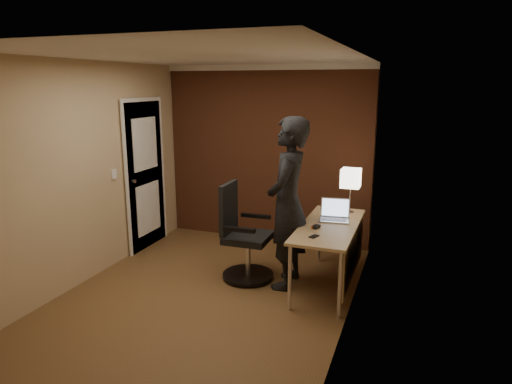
% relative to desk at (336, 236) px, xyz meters
% --- Properties ---
extents(room, '(4.00, 4.00, 4.00)m').
position_rel_desk_xyz_m(room, '(-1.53, 0.91, 0.77)').
color(room, brown).
rests_on(room, ground).
extents(desk, '(0.60, 1.50, 0.73)m').
position_rel_desk_xyz_m(desk, '(0.00, 0.00, 0.00)').
color(desk, tan).
rests_on(desk, ground).
extents(desk_lamp, '(0.22, 0.22, 0.54)m').
position_rel_desk_xyz_m(desk_lamp, '(0.06, 0.55, 0.55)').
color(desk_lamp, silver).
rests_on(desk_lamp, desk).
extents(laptop, '(0.36, 0.29, 0.23)m').
position_rel_desk_xyz_m(laptop, '(-0.06, 0.22, 0.19)').
color(laptop, silver).
rests_on(laptop, desk).
extents(mouse, '(0.09, 0.11, 0.03)m').
position_rel_desk_xyz_m(mouse, '(-0.18, -0.18, 0.14)').
color(mouse, black).
rests_on(mouse, desk).
extents(phone, '(0.10, 0.13, 0.01)m').
position_rel_desk_xyz_m(phone, '(-0.14, -0.46, 0.13)').
color(phone, black).
rests_on(phone, desk).
extents(office_chair, '(0.60, 0.62, 1.11)m').
position_rel_desk_xyz_m(office_chair, '(-1.06, -0.11, -0.11)').
color(office_chair, black).
rests_on(office_chair, ground).
extents(person, '(0.47, 0.70, 1.91)m').
position_rel_desk_xyz_m(person, '(-0.52, -0.11, 0.35)').
color(person, black).
rests_on(person, ground).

